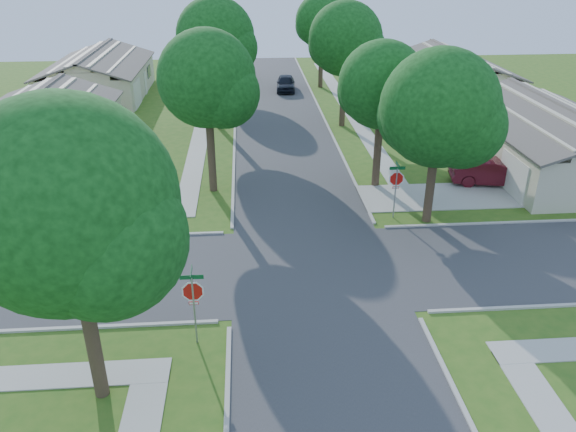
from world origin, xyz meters
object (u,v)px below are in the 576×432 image
Objects in this scene: stop_sign_ne at (396,181)px; tree_e_mid at (346,42)px; house_nw_far at (99,80)px; tree_e_far at (322,24)px; house_ne_near at (549,145)px; tree_w_near at (208,83)px; car_curb_east at (286,83)px; tree_e_near at (383,89)px; tree_ne_corner at (440,113)px; tree_w_far at (222,30)px; house_nw_near at (40,137)px; tree_w_mid at (216,41)px; car_driveway at (492,171)px; tree_sw_corner at (71,214)px; stop_sign_sw at (193,294)px; car_curb_west at (240,72)px; house_ne_far at (451,81)px.

tree_e_mid is at bearing 89.80° from stop_sign_ne.
tree_e_mid is 23.95m from house_nw_far.
tree_e_far is 0.64× the size of house_ne_near.
tree_e_far is 26.71m from tree_w_near.
tree_w_near reaches higher than house_nw_far.
tree_e_near is at bearing -77.19° from car_curb_east.
car_curb_east is at bearing 98.48° from tree_e_near.
house_ne_near is at bearing 35.18° from tree_ne_corner.
car_curb_east is (5.84, 23.83, -5.39)m from tree_w_near.
tree_ne_corner reaches higher than tree_w_far.
car_curb_east is at bearing 46.06° from house_nw_near.
tree_ne_corner is at bearing -56.78° from tree_w_mid.
house_ne_near is 5.10m from car_driveway.
tree_sw_corner reaches higher than car_driveway.
tree_e_far is 0.97× the size of tree_w_near.
house_ne_near is (11.23, -10.01, -4.74)m from tree_e_mid.
car_curb_east is (-10.30, 24.13, -0.06)m from car_driveway.
house_nw_far is at bearing 116.27° from tree_w_near.
stop_sign_sw is 26.09m from tree_w_mid.
tree_e_near is 24.59m from car_curb_east.
car_curb_west is (4.24, 45.83, -5.62)m from tree_sw_corner.
stop_sign_sw is at bearing 84.10° from car_curb_west.
tree_e_near is 0.61× the size of house_nw_far.
house_ne_far and house_nw_far have the same top height.
tree_e_mid is 22.12m from house_nw_near.
tree_e_mid is at bearing 95.45° from tree_ne_corner.
house_ne_near reaches higher than car_curb_west.
tree_w_mid is 2.24× the size of car_curb_east.
car_curb_east is at bearing 63.72° from tree_w_mid.
tree_w_near is 0.66× the size of house_ne_near.
tree_ne_corner reaches higher than stop_sign_ne.
tree_e_near is 12.14m from house_ne_near.
house_nw_far is (-20.75, 10.99, -4.74)m from tree_e_mid.
stop_sign_ne is at bearing -26.46° from house_nw_near.
tree_sw_corner reaches higher than tree_ne_corner.
stop_sign_sw is 5.54m from tree_sw_corner.
tree_e_far is at bearing 24.63° from car_driveway.
tree_e_mid reaches higher than tree_w_far.
house_nw_far is at bearing 146.71° from house_ne_near.
tree_ne_corner is 35.90m from house_nw_far.
house_ne_far is (23.43, 35.99, -4.75)m from tree_sw_corner.
car_driveway is (6.75, -25.31, -5.20)m from tree_e_far.
stop_sign_ne is 23.12m from house_nw_near.
tree_e_mid reaches higher than tree_w_near.
car_curb_west is at bearing 87.23° from tree_w_near.
tree_ne_corner reaches higher than house_nw_far.
tree_w_mid is at bearing 62.37° from car_driveway.
house_ne_far is at bearing 44.09° from tree_w_near.
tree_w_far is 0.59× the size of house_nw_far.
tree_w_mid is at bearing -44.07° from house_nw_far.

